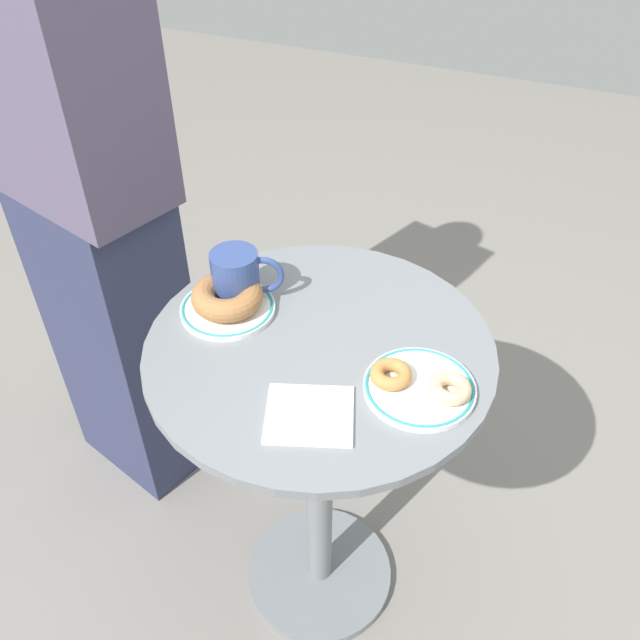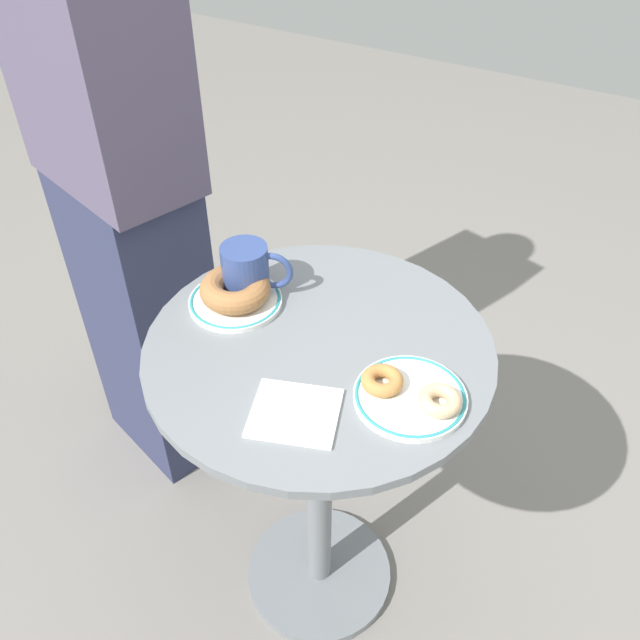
{
  "view_description": "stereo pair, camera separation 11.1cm",
  "coord_description": "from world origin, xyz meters",
  "px_view_note": "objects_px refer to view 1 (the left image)",
  "views": [
    {
      "loc": [
        0.33,
        -0.77,
        1.55
      ],
      "look_at": [
        -0.0,
        0.01,
        0.82
      ],
      "focal_mm": 37.36,
      "sensor_mm": 36.0,
      "label": 1
    },
    {
      "loc": [
        0.43,
        -0.72,
        1.55
      ],
      "look_at": [
        -0.0,
        0.01,
        0.82
      ],
      "focal_mm": 37.36,
      "sensor_mm": 36.0,
      "label": 2
    }
  ],
  "objects_px": {
    "cafe_table": "(320,446)",
    "plate_left": "(228,308)",
    "donut_glazed": "(450,388)",
    "plate_right": "(419,387)",
    "donut_old_fashioned": "(391,374)",
    "coffee_mug": "(238,277)",
    "donut_cinnamon": "(227,296)",
    "person_figure": "(91,213)",
    "paper_napkin": "(309,415)"
  },
  "relations": [
    {
      "from": "cafe_table",
      "to": "plate_left",
      "type": "height_order",
      "value": "plate_left"
    },
    {
      "from": "cafe_table",
      "to": "donut_glazed",
      "type": "distance_m",
      "value": 0.38
    },
    {
      "from": "plate_right",
      "to": "donut_old_fashioned",
      "type": "distance_m",
      "value": 0.05
    },
    {
      "from": "plate_right",
      "to": "coffee_mug",
      "type": "height_order",
      "value": "coffee_mug"
    },
    {
      "from": "cafe_table",
      "to": "plate_right",
      "type": "height_order",
      "value": "plate_right"
    },
    {
      "from": "plate_left",
      "to": "donut_old_fashioned",
      "type": "bearing_deg",
      "value": -10.45
    },
    {
      "from": "donut_cinnamon",
      "to": "person_figure",
      "type": "height_order",
      "value": "person_figure"
    },
    {
      "from": "paper_napkin",
      "to": "coffee_mug",
      "type": "bearing_deg",
      "value": 137.94
    },
    {
      "from": "cafe_table",
      "to": "plate_left",
      "type": "bearing_deg",
      "value": 174.7
    },
    {
      "from": "donut_cinnamon",
      "to": "plate_left",
      "type": "bearing_deg",
      "value": -106.04
    },
    {
      "from": "plate_left",
      "to": "donut_glazed",
      "type": "relative_size",
      "value": 2.56
    },
    {
      "from": "plate_left",
      "to": "donut_cinnamon",
      "type": "xyz_separation_m",
      "value": [
        0.0,
        0.0,
        0.03
      ]
    },
    {
      "from": "plate_right",
      "to": "donut_cinnamon",
      "type": "xyz_separation_m",
      "value": [
        -0.38,
        0.06,
        0.03
      ]
    },
    {
      "from": "plate_right",
      "to": "donut_glazed",
      "type": "bearing_deg",
      "value": 0.55
    },
    {
      "from": "donut_glazed",
      "to": "person_figure",
      "type": "height_order",
      "value": "person_figure"
    },
    {
      "from": "donut_glazed",
      "to": "coffee_mug",
      "type": "distance_m",
      "value": 0.43
    },
    {
      "from": "paper_napkin",
      "to": "person_figure",
      "type": "bearing_deg",
      "value": 153.45
    },
    {
      "from": "donut_old_fashioned",
      "to": "plate_left",
      "type": "bearing_deg",
      "value": 169.55
    },
    {
      "from": "coffee_mug",
      "to": "plate_right",
      "type": "bearing_deg",
      "value": -13.95
    },
    {
      "from": "plate_left",
      "to": "plate_right",
      "type": "height_order",
      "value": "same"
    },
    {
      "from": "person_figure",
      "to": "donut_glazed",
      "type": "bearing_deg",
      "value": -14.08
    },
    {
      "from": "donut_old_fashioned",
      "to": "paper_napkin",
      "type": "bearing_deg",
      "value": -129.38
    },
    {
      "from": "donut_glazed",
      "to": "cafe_table",
      "type": "bearing_deg",
      "value": 171.05
    },
    {
      "from": "cafe_table",
      "to": "coffee_mug",
      "type": "height_order",
      "value": "coffee_mug"
    },
    {
      "from": "paper_napkin",
      "to": "coffee_mug",
      "type": "distance_m",
      "value": 0.32
    },
    {
      "from": "donut_glazed",
      "to": "coffee_mug",
      "type": "height_order",
      "value": "coffee_mug"
    },
    {
      "from": "donut_cinnamon",
      "to": "coffee_mug",
      "type": "relative_size",
      "value": 1.01
    },
    {
      "from": "cafe_table",
      "to": "coffee_mug",
      "type": "bearing_deg",
      "value": 163.37
    },
    {
      "from": "plate_left",
      "to": "coffee_mug",
      "type": "bearing_deg",
      "value": 82.87
    },
    {
      "from": "donut_glazed",
      "to": "donut_old_fashioned",
      "type": "xyz_separation_m",
      "value": [
        -0.09,
        -0.01,
        0.0
      ]
    },
    {
      "from": "cafe_table",
      "to": "donut_cinnamon",
      "type": "height_order",
      "value": "donut_cinnamon"
    },
    {
      "from": "coffee_mug",
      "to": "donut_old_fashioned",
      "type": "bearing_deg",
      "value": -16.81
    },
    {
      "from": "donut_glazed",
      "to": "paper_napkin",
      "type": "xyz_separation_m",
      "value": [
        -0.19,
        -0.12,
        -0.02
      ]
    },
    {
      "from": "donut_old_fashioned",
      "to": "plate_right",
      "type": "bearing_deg",
      "value": 7.03
    },
    {
      "from": "donut_glazed",
      "to": "plate_right",
      "type": "bearing_deg",
      "value": -179.45
    },
    {
      "from": "donut_glazed",
      "to": "person_figure",
      "type": "distance_m",
      "value": 0.87
    },
    {
      "from": "paper_napkin",
      "to": "cafe_table",
      "type": "bearing_deg",
      "value": 107.63
    },
    {
      "from": "donut_glazed",
      "to": "paper_napkin",
      "type": "height_order",
      "value": "donut_glazed"
    },
    {
      "from": "donut_glazed",
      "to": "coffee_mug",
      "type": "relative_size",
      "value": 0.53
    },
    {
      "from": "plate_left",
      "to": "donut_cinnamon",
      "type": "height_order",
      "value": "donut_cinnamon"
    },
    {
      "from": "coffee_mug",
      "to": "plate_left",
      "type": "bearing_deg",
      "value": -97.13
    },
    {
      "from": "donut_cinnamon",
      "to": "donut_old_fashioned",
      "type": "distance_m",
      "value": 0.33
    },
    {
      "from": "donut_old_fashioned",
      "to": "coffee_mug",
      "type": "height_order",
      "value": "coffee_mug"
    },
    {
      "from": "paper_napkin",
      "to": "person_figure",
      "type": "height_order",
      "value": "person_figure"
    },
    {
      "from": "cafe_table",
      "to": "donut_glazed",
      "type": "relative_size",
      "value": 11.57
    },
    {
      "from": "person_figure",
      "to": "donut_cinnamon",
      "type": "bearing_deg",
      "value": -20.2
    },
    {
      "from": "paper_napkin",
      "to": "donut_glazed",
      "type": "bearing_deg",
      "value": 32.43
    },
    {
      "from": "donut_old_fashioned",
      "to": "cafe_table",
      "type": "bearing_deg",
      "value": 162.96
    },
    {
      "from": "plate_right",
      "to": "coffee_mug",
      "type": "bearing_deg",
      "value": 166.05
    },
    {
      "from": "plate_right",
      "to": "donut_cinnamon",
      "type": "relative_size",
      "value": 1.39
    }
  ]
}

